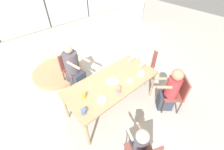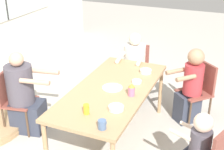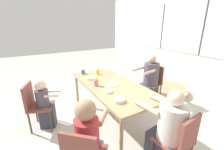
{
  "view_description": "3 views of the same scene",
  "coord_description": "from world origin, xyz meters",
  "px_view_note": "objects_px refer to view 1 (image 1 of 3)",
  "views": [
    {
      "loc": [
        -1.42,
        -1.61,
        2.84
      ],
      "look_at": [
        0.0,
        0.0,
        0.95
      ],
      "focal_mm": 24.0,
      "sensor_mm": 36.0,
      "label": 1
    },
    {
      "loc": [
        -3.13,
        -1.33,
        2.51
      ],
      "look_at": [
        0.0,
        0.0,
        0.95
      ],
      "focal_mm": 50.0,
      "sensor_mm": 36.0,
      "label": 2
    },
    {
      "loc": [
        2.19,
        -1.28,
        1.82
      ],
      "look_at": [
        0.0,
        0.0,
        0.95
      ],
      "focal_mm": 24.0,
      "sensor_mm": 36.0,
      "label": 3
    }
  ],
  "objects_px": {
    "person_man_blue_shirt": "(143,65)",
    "juice_glass": "(84,96)",
    "folded_table_stack": "(58,72)",
    "chair_for_man_teal_shirt": "(177,92)",
    "bowl_white_shallow": "(102,100)",
    "person_toddler": "(138,147)",
    "chair_for_man_blue_shirt": "(147,62)",
    "sippy_cup": "(119,89)",
    "person_woman_green_shirt": "(74,69)",
    "bowl_fruit": "(130,81)",
    "bowl_cereal": "(141,74)",
    "coffee_mug": "(84,111)",
    "person_man_teal_shirt": "(170,91)",
    "chair_for_woman_green_shirt": "(69,66)"
  },
  "relations": [
    {
      "from": "chair_for_woman_green_shirt",
      "to": "bowl_fruit",
      "type": "xyz_separation_m",
      "value": [
        0.53,
        -1.57,
        0.28
      ]
    },
    {
      "from": "juice_glass",
      "to": "folded_table_stack",
      "type": "height_order",
      "value": "juice_glass"
    },
    {
      "from": "sippy_cup",
      "to": "bowl_cereal",
      "type": "height_order",
      "value": "sippy_cup"
    },
    {
      "from": "chair_for_woman_green_shirt",
      "to": "bowl_white_shallow",
      "type": "relative_size",
      "value": 5.07
    },
    {
      "from": "person_woman_green_shirt",
      "to": "bowl_fruit",
      "type": "height_order",
      "value": "person_woman_green_shirt"
    },
    {
      "from": "bowl_cereal",
      "to": "person_man_teal_shirt",
      "type": "bearing_deg",
      "value": -64.8
    },
    {
      "from": "bowl_cereal",
      "to": "folded_table_stack",
      "type": "relative_size",
      "value": 0.12
    },
    {
      "from": "person_toddler",
      "to": "folded_table_stack",
      "type": "height_order",
      "value": "person_toddler"
    },
    {
      "from": "person_man_teal_shirt",
      "to": "juice_glass",
      "type": "relative_size",
      "value": 9.88
    },
    {
      "from": "chair_for_man_teal_shirt",
      "to": "coffee_mug",
      "type": "xyz_separation_m",
      "value": [
        -1.83,
        0.69,
        0.31
      ]
    },
    {
      "from": "person_woman_green_shirt",
      "to": "coffee_mug",
      "type": "xyz_separation_m",
      "value": [
        -0.6,
        -1.43,
        0.31
      ]
    },
    {
      "from": "bowl_cereal",
      "to": "person_toddler",
      "type": "bearing_deg",
      "value": -139.86
    },
    {
      "from": "person_woman_green_shirt",
      "to": "bowl_fruit",
      "type": "xyz_separation_m",
      "value": [
        0.5,
        -1.41,
        0.28
      ]
    },
    {
      "from": "person_man_teal_shirt",
      "to": "person_man_blue_shirt",
      "type": "bearing_deg",
      "value": 25.1
    },
    {
      "from": "bowl_cereal",
      "to": "folded_table_stack",
      "type": "height_order",
      "value": "bowl_cereal"
    },
    {
      "from": "chair_for_woman_green_shirt",
      "to": "juice_glass",
      "type": "bearing_deg",
      "value": 62.8
    },
    {
      "from": "bowl_cereal",
      "to": "bowl_fruit",
      "type": "distance_m",
      "value": 0.34
    },
    {
      "from": "person_man_blue_shirt",
      "to": "sippy_cup",
      "type": "relative_size",
      "value": 7.16
    },
    {
      "from": "person_man_blue_shirt",
      "to": "person_toddler",
      "type": "distance_m",
      "value": 2.07
    },
    {
      "from": "coffee_mug",
      "to": "chair_for_man_teal_shirt",
      "type": "bearing_deg",
      "value": -20.61
    },
    {
      "from": "chair_for_man_blue_shirt",
      "to": "bowl_white_shallow",
      "type": "bearing_deg",
      "value": 95.83
    },
    {
      "from": "person_man_teal_shirt",
      "to": "person_toddler",
      "type": "distance_m",
      "value": 1.37
    },
    {
      "from": "juice_glass",
      "to": "person_man_teal_shirt",
      "type": "bearing_deg",
      "value": -28.88
    },
    {
      "from": "person_man_blue_shirt",
      "to": "juice_glass",
      "type": "height_order",
      "value": "person_man_blue_shirt"
    },
    {
      "from": "chair_for_man_teal_shirt",
      "to": "bowl_white_shallow",
      "type": "relative_size",
      "value": 5.07
    },
    {
      "from": "person_toddler",
      "to": "coffee_mug",
      "type": "relative_size",
      "value": 9.94
    },
    {
      "from": "chair_for_man_blue_shirt",
      "to": "juice_glass",
      "type": "relative_size",
      "value": 7.69
    },
    {
      "from": "chair_for_man_blue_shirt",
      "to": "person_toddler",
      "type": "bearing_deg",
      "value": 119.02
    },
    {
      "from": "person_toddler",
      "to": "juice_glass",
      "type": "relative_size",
      "value": 8.44
    },
    {
      "from": "bowl_white_shallow",
      "to": "person_toddler",
      "type": "bearing_deg",
      "value": -89.86
    },
    {
      "from": "chair_for_man_teal_shirt",
      "to": "bowl_white_shallow",
      "type": "xyz_separation_m",
      "value": [
        -1.45,
        0.7,
        0.28
      ]
    },
    {
      "from": "person_man_blue_shirt",
      "to": "bowl_white_shallow",
      "type": "relative_size",
      "value": 6.58
    },
    {
      "from": "chair_for_man_teal_shirt",
      "to": "person_woman_green_shirt",
      "type": "height_order",
      "value": "person_woman_green_shirt"
    },
    {
      "from": "chair_for_woman_green_shirt",
      "to": "bowl_fruit",
      "type": "height_order",
      "value": "chair_for_woman_green_shirt"
    },
    {
      "from": "chair_for_man_teal_shirt",
      "to": "bowl_fruit",
      "type": "xyz_separation_m",
      "value": [
        -0.73,
        0.71,
        0.28
      ]
    },
    {
      "from": "person_man_teal_shirt",
      "to": "folded_table_stack",
      "type": "relative_size",
      "value": 0.81
    },
    {
      "from": "person_man_blue_shirt",
      "to": "folded_table_stack",
      "type": "height_order",
      "value": "person_man_blue_shirt"
    },
    {
      "from": "chair_for_man_blue_shirt",
      "to": "sippy_cup",
      "type": "bearing_deg",
      "value": 100.34
    },
    {
      "from": "person_woman_green_shirt",
      "to": "bowl_cereal",
      "type": "bearing_deg",
      "value": 109.49
    },
    {
      "from": "bowl_fruit",
      "to": "coffee_mug",
      "type": "bearing_deg",
      "value": -178.89
    },
    {
      "from": "chair_for_man_blue_shirt",
      "to": "coffee_mug",
      "type": "height_order",
      "value": "coffee_mug"
    },
    {
      "from": "sippy_cup",
      "to": "juice_glass",
      "type": "height_order",
      "value": "sippy_cup"
    },
    {
      "from": "person_woman_green_shirt",
      "to": "person_man_teal_shirt",
      "type": "height_order",
      "value": "person_woman_green_shirt"
    },
    {
      "from": "chair_for_woman_green_shirt",
      "to": "folded_table_stack",
      "type": "relative_size",
      "value": 0.63
    },
    {
      "from": "person_man_teal_shirt",
      "to": "person_toddler",
      "type": "bearing_deg",
      "value": 145.94
    },
    {
      "from": "bowl_cereal",
      "to": "chair_for_man_teal_shirt",
      "type": "bearing_deg",
      "value": -60.52
    },
    {
      "from": "sippy_cup",
      "to": "folded_table_stack",
      "type": "height_order",
      "value": "sippy_cup"
    },
    {
      "from": "person_toddler",
      "to": "bowl_white_shallow",
      "type": "distance_m",
      "value": 0.95
    },
    {
      "from": "person_toddler",
      "to": "bowl_white_shallow",
      "type": "bearing_deg",
      "value": 111.67
    },
    {
      "from": "person_woman_green_shirt",
      "to": "folded_table_stack",
      "type": "height_order",
      "value": "person_woman_green_shirt"
    }
  ]
}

